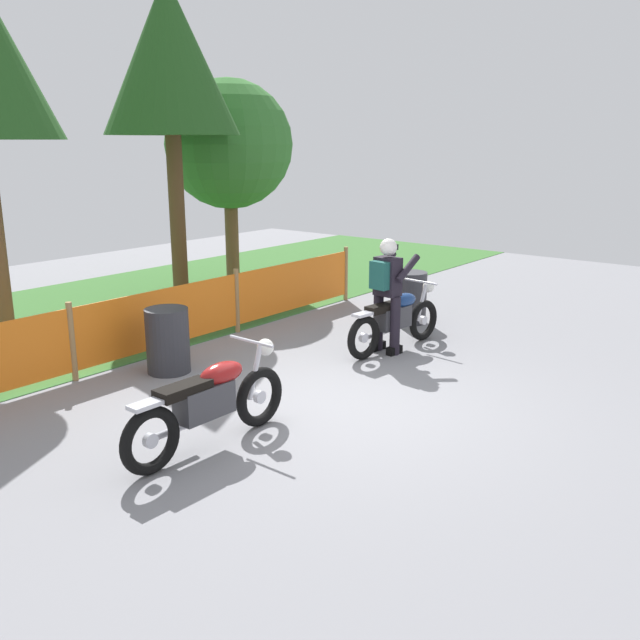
{
  "coord_description": "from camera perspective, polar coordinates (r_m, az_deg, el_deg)",
  "views": [
    {
      "loc": [
        -6.13,
        -4.57,
        3.04
      ],
      "look_at": [
        0.25,
        0.49,
        0.9
      ],
      "focal_mm": 38.4,
      "sensor_mm": 36.0,
      "label": 1
    }
  ],
  "objects": [
    {
      "name": "ground",
      "position": [
        8.23,
        1.6,
        -7.02
      ],
      "size": [
        24.0,
        24.0,
        0.02
      ],
      "primitive_type": "cube",
      "color": "gray"
    },
    {
      "name": "barrier_fence",
      "position": [
        10.21,
        -12.89,
        0.18
      ],
      "size": [
        9.03,
        0.08,
        1.05
      ],
      "color": "#997547",
      "rests_on": "ground"
    },
    {
      "name": "spare_drum",
      "position": [
        11.81,
        7.47,
        1.88
      ],
      "size": [
        0.58,
        0.58,
        0.88
      ],
      "primitive_type": "cylinder",
      "color": "#2D2D33",
      "rests_on": "ground"
    },
    {
      "name": "tree_near_left",
      "position": [
        12.64,
        -12.47,
        20.49
      ],
      "size": [
        2.33,
        2.33,
        5.72
      ],
      "color": "brown",
      "rests_on": "ground"
    },
    {
      "name": "tree_near_right",
      "position": [
        14.53,
        -7.59,
        14.25
      ],
      "size": [
        2.61,
        2.61,
        4.27
      ],
      "color": "brown",
      "rests_on": "ground"
    },
    {
      "name": "motorcycle_trailing",
      "position": [
        10.25,
        6.32,
        0.1
      ],
      "size": [
        2.04,
        0.62,
        0.97
      ],
      "rotation": [
        0.0,
        0.0,
        -0.12
      ],
      "color": "black",
      "rests_on": "ground"
    },
    {
      "name": "rider_trailing",
      "position": [
        9.97,
        5.61,
        2.56
      ],
      "size": [
        0.72,
        0.59,
        1.69
      ],
      "rotation": [
        0.0,
        0.0,
        -0.12
      ],
      "color": "black",
      "rests_on": "ground"
    },
    {
      "name": "oil_drum",
      "position": [
        9.41,
        -12.57,
        -1.68
      ],
      "size": [
        0.58,
        0.58,
        0.88
      ],
      "primitive_type": "cylinder",
      "color": "#2D2D33",
      "rests_on": "ground"
    },
    {
      "name": "motorcycle_lead",
      "position": [
        7.02,
        -9.19,
        -6.78
      ],
      "size": [
        2.12,
        0.62,
        1.0
      ],
      "rotation": [
        0.0,
        0.0,
        -0.02
      ],
      "color": "black",
      "rests_on": "ground"
    },
    {
      "name": "grass_verge",
      "position": [
        12.67,
        -21.04,
        -0.13
      ],
      "size": [
        24.0,
        5.8,
        0.01
      ],
      "primitive_type": "cube",
      "color": "#386B2D",
      "rests_on": "ground"
    }
  ]
}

